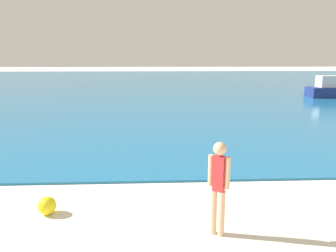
% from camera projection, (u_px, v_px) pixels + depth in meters
% --- Properties ---
extents(water, '(160.00, 60.00, 0.06)m').
position_uv_depth(water, '(154.00, 83.00, 36.92)').
color(water, '#1E6B9E').
rests_on(water, ground).
extents(person_standing, '(0.33, 0.23, 1.64)m').
position_uv_depth(person_standing, '(219.00, 183.00, 5.25)').
color(person_standing, '#DDAD84').
rests_on(person_standing, ground).
extents(beach_ball, '(0.35, 0.35, 0.35)m').
position_uv_depth(beach_ball, '(47.00, 206.00, 6.10)').
color(beach_ball, yellow).
rests_on(beach_ball, ground).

